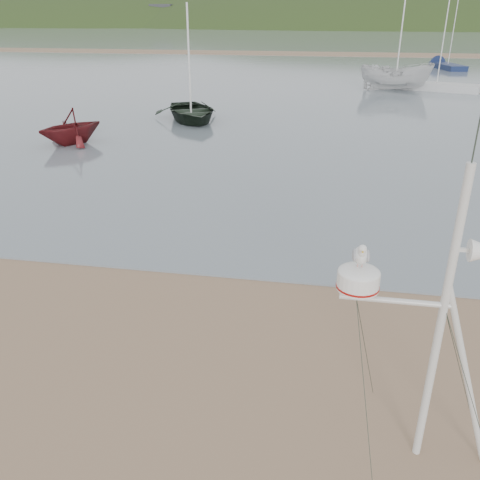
% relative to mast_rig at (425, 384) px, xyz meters
% --- Properties ---
extents(ground, '(560.00, 560.00, 0.00)m').
position_rel_mast_rig_xyz_m(ground, '(-5.03, 0.40, -1.17)').
color(ground, '#83654B').
rests_on(ground, ground).
extents(water, '(560.00, 256.00, 0.04)m').
position_rel_mast_rig_xyz_m(water, '(-5.03, 132.40, -1.15)').
color(water, slate).
rests_on(water, ground).
extents(sandbar, '(560.00, 7.00, 0.07)m').
position_rel_mast_rig_xyz_m(sandbar, '(-5.03, 70.40, -1.10)').
color(sandbar, '#83654B').
rests_on(sandbar, water).
extents(hill_ridge, '(620.00, 180.00, 80.00)m').
position_rel_mast_rig_xyz_m(hill_ridge, '(13.49, 235.40, -20.87)').
color(hill_ridge, '#213314').
rests_on(hill_ridge, ground).
extents(far_cottages, '(294.40, 6.30, 8.00)m').
position_rel_mast_rig_xyz_m(far_cottages, '(-2.03, 196.40, 2.83)').
color(far_cottages, beige).
rests_on(far_cottages, ground).
extents(mast_rig, '(2.15, 2.30, 4.86)m').
position_rel_mast_rig_xyz_m(mast_rig, '(0.00, 0.00, 0.00)').
color(mast_rig, silver).
rests_on(mast_rig, ground).
extents(boat_dark, '(3.55, 2.45, 4.86)m').
position_rel_mast_rig_xyz_m(boat_dark, '(-8.80, 21.34, 1.30)').
color(boat_dark, black).
rests_on(boat_dark, water).
extents(boat_red, '(2.97, 2.69, 2.94)m').
position_rel_mast_rig_xyz_m(boat_red, '(-12.66, 15.38, 0.34)').
color(boat_red, maroon).
rests_on(boat_red, water).
extents(boat_white, '(2.10, 2.05, 5.20)m').
position_rel_mast_rig_xyz_m(boat_white, '(3.09, 34.99, 1.47)').
color(boat_white, silver).
rests_on(boat_white, water).
extents(sailboat_blue_far, '(3.38, 7.41, 7.15)m').
position_rel_mast_rig_xyz_m(sailboat_blue_far, '(9.57, 54.17, -0.87)').
color(sailboat_blue_far, '#141F46').
rests_on(sailboat_blue_far, ground).
extents(sailboat_white_near, '(8.21, 4.52, 7.93)m').
position_rel_mast_rig_xyz_m(sailboat_white_near, '(4.07, 36.66, -0.87)').
color(sailboat_white_near, silver).
rests_on(sailboat_white_near, ground).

